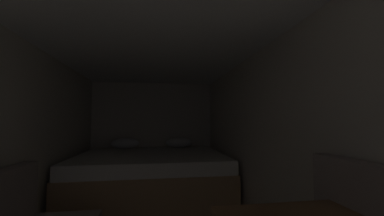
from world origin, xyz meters
The scene contains 5 objects.
wall_back centered at (0.00, 4.19, 0.99)m, with size 2.48×0.05×1.97m, color beige.
wall_left centered at (-1.21, 1.71, 0.99)m, with size 0.05×4.91×1.97m, color beige.
wall_right centered at (1.21, 1.71, 0.99)m, with size 0.05×4.91×1.97m, color beige.
ceiling_slab centered at (0.00, 1.71, 2.00)m, with size 2.48×4.91×0.05m, color white.
bed centered at (0.00, 3.22, 0.34)m, with size 2.26×1.83×0.87m.
Camera 1 is at (0.07, -0.48, 1.18)m, focal length 21.10 mm.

